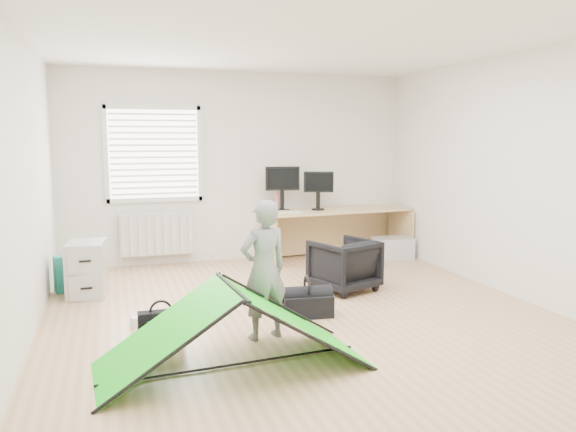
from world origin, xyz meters
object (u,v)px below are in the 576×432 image
object	(u,v)px
monitor_right	(318,196)
desk	(337,234)
thermos	(277,201)
filing_cabinet	(87,269)
office_chair	(344,265)
laptop_bag	(161,328)
person	(264,270)
monitor_left	(282,195)
duffel_bag	(307,306)
storage_crate	(393,248)
kite	(233,327)

from	to	relation	value
monitor_right	desk	bearing A→B (deg)	18.13
desk	thermos	bearing A→B (deg)	162.69
filing_cabinet	monitor_right	bearing A→B (deg)	24.03
monitor_right	office_chair	size ratio (longest dim) A/B	0.64
thermos	office_chair	bearing A→B (deg)	-82.04
desk	laptop_bag	distance (m)	3.96
desk	person	world-z (taller)	person
monitor_left	office_chair	xyz separation A→B (m)	(0.22, -1.74, -0.66)
desk	duffel_bag	size ratio (longest dim) A/B	4.27
storage_crate	duffel_bag	bearing A→B (deg)	-133.95
duffel_bag	laptop_bag	bearing A→B (deg)	-161.03
filing_cabinet	monitor_right	distance (m)	3.38
filing_cabinet	laptop_bag	xyz separation A→B (m)	(0.67, -1.79, -0.16)
filing_cabinet	kite	xyz separation A→B (m)	(1.15, -2.45, 0.01)
filing_cabinet	person	size ratio (longest dim) A/B	0.50
laptop_bag	duffel_bag	xyz separation A→B (m)	(1.45, 0.34, -0.04)
monitor_right	monitor_left	bearing A→B (deg)	-167.17
duffel_bag	monitor_left	bearing A→B (deg)	84.30
filing_cabinet	monitor_left	bearing A→B (deg)	28.56
desk	person	distance (m)	3.49
filing_cabinet	thermos	world-z (taller)	thermos
kite	duffel_bag	distance (m)	1.41
office_chair	monitor_left	bearing A→B (deg)	-102.74
office_chair	person	size ratio (longest dim) A/B	0.53
person	monitor_right	bearing A→B (deg)	-133.55
monitor_left	kite	bearing A→B (deg)	-105.12
monitor_left	storage_crate	distance (m)	1.84
desk	office_chair	bearing A→B (deg)	-114.17
monitor_left	person	world-z (taller)	person
desk	kite	size ratio (longest dim) A/B	1.03
monitor_left	storage_crate	xyz separation A→B (m)	(1.62, -0.32, -0.81)
desk	duffel_bag	world-z (taller)	desk
desk	kite	world-z (taller)	desk
desk	monitor_right	world-z (taller)	monitor_right
desk	kite	bearing A→B (deg)	-128.00
monitor_right	storage_crate	world-z (taller)	monitor_right
thermos	storage_crate	world-z (taller)	thermos
thermos	kite	distance (m)	3.97
filing_cabinet	storage_crate	distance (m)	4.33
office_chair	kite	world-z (taller)	kite
monitor_left	thermos	world-z (taller)	monitor_left
desk	filing_cabinet	bearing A→B (deg)	-168.05
monitor_right	duffel_bag	size ratio (longest dim) A/B	0.86
thermos	storage_crate	size ratio (longest dim) A/B	0.50
duffel_bag	thermos	bearing A→B (deg)	85.56
filing_cabinet	thermos	xyz separation A→B (m)	(2.60, 1.21, 0.56)
storage_crate	desk	bearing A→B (deg)	163.34
monitor_left	office_chair	size ratio (longest dim) A/B	0.73
office_chair	storage_crate	size ratio (longest dim) A/B	1.22
office_chair	storage_crate	distance (m)	2.00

